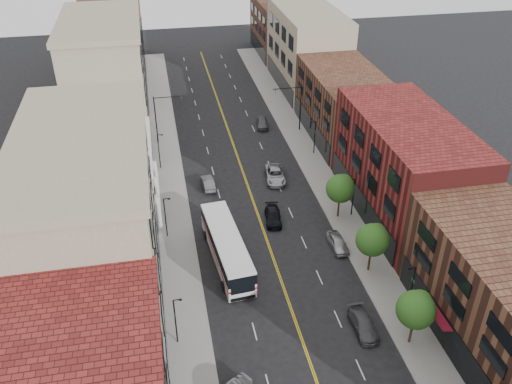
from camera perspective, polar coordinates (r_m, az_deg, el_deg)
sidewalk_left at (r=71.85m, az=-9.01°, el=0.65°), size 4.00×110.00×0.15m
sidewalk_right at (r=74.76m, az=6.43°, el=2.21°), size 4.00×110.00×0.15m
bldg_l_tanoffice at (r=48.96m, az=-16.49°, el=-4.57°), size 10.00×22.00×18.00m
bldg_l_white at (r=66.70m, az=-15.07°, el=1.13°), size 10.00×14.00×8.00m
bldg_l_far_a at (r=79.90m, az=-15.23°, el=10.42°), size 10.00×20.00×18.00m
bldg_l_far_b at (r=99.24m, az=-14.74°, el=13.80°), size 10.00×20.00×15.00m
bldg_l_far_c at (r=115.88m, az=-14.69°, el=17.70°), size 10.00×16.00×20.00m
bldg_r_mid at (r=65.50m, az=15.39°, el=2.49°), size 10.00×22.00×12.00m
bldg_r_far_a at (r=83.15m, az=9.32°, el=9.01°), size 10.00×20.00×10.00m
bldg_r_far_b at (r=101.14m, az=5.41°, el=14.73°), size 10.00×22.00×14.00m
bldg_r_far_c at (r=120.09m, az=2.67°, el=16.92°), size 10.00×18.00×11.00m
tree_r_1 at (r=49.34m, az=16.55°, el=-11.66°), size 3.40×3.40×5.59m
tree_r_2 at (r=56.08m, az=12.22°, el=-4.84°), size 3.40×3.40×5.59m
tree_r_3 at (r=63.68m, az=8.93°, el=0.47°), size 3.40×3.40×5.59m
lamp_l_1 at (r=48.64m, az=-8.44°, el=-13.06°), size 0.81×0.55×5.05m
lamp_l_2 at (r=61.02m, az=-9.49°, el=-2.45°), size 0.81×0.55×5.05m
lamp_l_3 at (r=74.79m, az=-10.16°, el=4.44°), size 0.81×0.55×5.05m
lamp_r_1 at (r=53.23m, az=16.07°, el=-9.44°), size 0.81×0.55×5.05m
lamp_r_2 at (r=64.74m, az=10.17°, el=-0.30°), size 0.81×0.55×5.05m
lamp_r_3 at (r=77.85m, az=6.18°, el=5.94°), size 0.81×0.55×5.05m
signal_mast_left at (r=81.30m, az=-10.04°, el=8.11°), size 4.49×0.18×7.20m
signal_mast_right at (r=83.95m, az=4.23°, el=9.32°), size 4.49×0.18×7.20m
city_bus at (r=57.44m, az=-3.10°, el=-5.73°), size 4.04×13.33×3.38m
car_parked_mid at (r=51.82m, az=11.23°, el=-13.52°), size 1.89×4.59×1.33m
car_parked_far at (r=60.62m, az=8.62°, el=-5.29°), size 1.74×4.09×1.38m
car_lane_behind at (r=70.73m, az=-5.08°, el=0.96°), size 1.66×4.13×1.34m
car_lane_a at (r=64.12m, az=1.81°, el=-2.58°), size 2.39×4.70×1.31m
car_lane_b at (r=72.12m, az=2.04°, el=1.83°), size 3.19×5.74×1.52m
car_lane_c at (r=86.57m, az=0.66°, el=7.31°), size 2.23×4.44×1.45m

